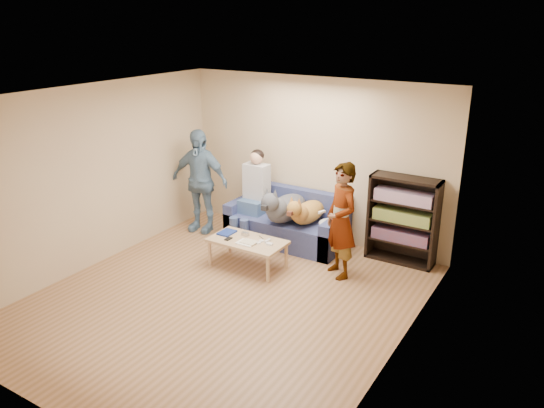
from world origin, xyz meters
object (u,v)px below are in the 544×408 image
Objects in this scene: person_standing_right at (341,221)px; camera_silver at (245,234)px; person_seated at (253,192)px; dog_gray at (284,208)px; sofa at (288,224)px; notebook_blue at (227,232)px; coffee_table at (247,243)px; bookshelf at (403,218)px; person_standing_left at (200,181)px; dog_tan at (306,212)px.

person_standing_right is 14.87× the size of camera_silver.
person_seated reaches higher than dog_gray.
dog_gray is at bearing -76.15° from sofa.
dog_gray is (0.06, -0.24, 0.38)m from sofa.
person_standing_right is 1.24m from dog_gray.
person_standing_right is 1.49m from sofa.
person_standing_right reaches higher than notebook_blue.
person_seated is 1.16× the size of dog_gray.
sofa is 1.29× the size of person_seated.
camera_silver is 0.18m from coffee_table.
sofa is 1.86m from bookshelf.
person_seated reaches higher than notebook_blue.
camera_silver is (0.28, 0.07, 0.01)m from notebook_blue.
person_standing_left reaches higher than dog_gray.
person_seated is at bearing -171.38° from bookshelf.
person_standing_left is 1.36m from notebook_blue.
dog_gray is at bearing -164.66° from bookshelf.
person_standing_right reaches higher than bookshelf.
person_seated is at bearing -159.49° from person_standing_right.
bookshelf reaches higher than dog_gray.
bookshelf is (1.82, 1.36, 0.31)m from coffee_table.
coffee_table is at bearing -95.21° from dog_gray.
person_standing_left is at bearing 154.38° from camera_silver.
bookshelf reaches higher than camera_silver.
camera_silver is 0.09× the size of dog_gray.
person_standing_left reaches higher than bookshelf.
person_standing_left is 1.57m from dog_gray.
person_standing_left reaches higher than notebook_blue.
notebook_blue is 1.26m from dog_tan.
sofa is at bearing 88.95° from coffee_table.
dog_tan is at bearing 49.13° from notebook_blue.
bookshelf is (1.80, 0.23, 0.40)m from sofa.
notebook_blue is 0.18× the size of person_seated.
person_seated is (-1.79, 0.54, -0.04)m from person_standing_right.
sofa is (0.42, 1.08, -0.15)m from notebook_blue.
person_standing_left is 1.92m from dog_tan.
person_seated is (-0.44, 0.88, 0.33)m from camera_silver.
dog_tan is 1.10m from coffee_table.
person_standing_right is at bearing -122.97° from bookshelf.
coffee_table is at bearing -60.98° from person_seated.
bookshelf is at bearing 15.34° from dog_gray.
person_standing_right reaches higher than person_seated.
coffee_table is at bearing -143.17° from bookshelf.
sofa reaches higher than coffee_table.
camera_silver is at bearing -121.54° from dog_tan.
dog_gray is 1.15× the size of coffee_table.
dog_tan is at bearing -165.19° from bookshelf.
bookshelf reaches higher than sofa.
notebook_blue is at bearing -41.77° from person_standing_left.
bookshelf is (3.29, 0.60, -0.19)m from person_standing_left.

